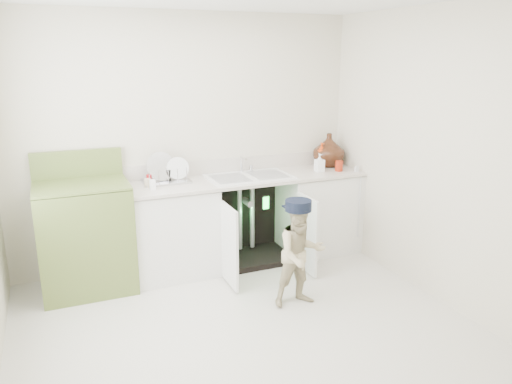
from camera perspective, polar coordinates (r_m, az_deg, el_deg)
ground at (r=4.14m, az=-1.56°, el=-14.97°), size 3.50×3.50×0.00m
room_shell at (r=3.66m, az=-1.70°, el=2.13°), size 6.00×5.50×1.26m
counter_run at (r=5.17m, az=-0.37°, el=-2.71°), size 2.44×1.02×1.26m
avocado_stove at (r=4.78m, az=-18.90°, el=-4.71°), size 0.80×0.65×1.25m
repair_worker at (r=4.27m, az=5.12°, el=-6.93°), size 0.46×0.90×0.94m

